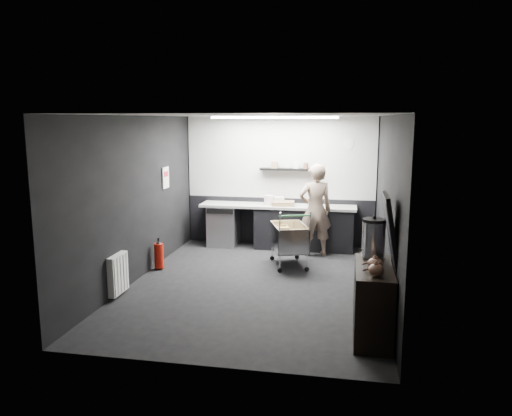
# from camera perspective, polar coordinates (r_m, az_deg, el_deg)

# --- Properties ---
(floor) EXTENTS (5.50, 5.50, 0.00)m
(floor) POSITION_cam_1_polar(r_m,az_deg,el_deg) (8.16, -0.01, -8.76)
(floor) COLOR black
(floor) RESTS_ON ground
(ceiling) EXTENTS (5.50, 5.50, 0.00)m
(ceiling) POSITION_cam_1_polar(r_m,az_deg,el_deg) (7.72, -0.01, 10.56)
(ceiling) COLOR silver
(ceiling) RESTS_ON wall_back
(wall_back) EXTENTS (5.50, 0.00, 5.50)m
(wall_back) POSITION_cam_1_polar(r_m,az_deg,el_deg) (10.51, 2.75, 3.07)
(wall_back) COLOR black
(wall_back) RESTS_ON floor
(wall_front) EXTENTS (5.50, 0.00, 5.50)m
(wall_front) POSITION_cam_1_polar(r_m,az_deg,el_deg) (5.21, -5.61, -4.30)
(wall_front) COLOR black
(wall_front) RESTS_ON floor
(wall_left) EXTENTS (0.00, 5.50, 5.50)m
(wall_left) POSITION_cam_1_polar(r_m,az_deg,el_deg) (8.42, -13.51, 1.03)
(wall_left) COLOR black
(wall_left) RESTS_ON floor
(wall_right) EXTENTS (0.00, 5.50, 5.50)m
(wall_right) POSITION_cam_1_polar(r_m,az_deg,el_deg) (7.72, 14.75, 0.16)
(wall_right) COLOR black
(wall_right) RESTS_ON floor
(kitchen_wall_panel) EXTENTS (3.95, 0.02, 1.70)m
(kitchen_wall_panel) POSITION_cam_1_polar(r_m,az_deg,el_deg) (10.44, 2.76, 5.78)
(kitchen_wall_panel) COLOR beige
(kitchen_wall_panel) RESTS_ON wall_back
(dado_panel) EXTENTS (3.95, 0.02, 1.00)m
(dado_panel) POSITION_cam_1_polar(r_m,az_deg,el_deg) (10.63, 2.70, -1.49)
(dado_panel) COLOR black
(dado_panel) RESTS_ON wall_back
(floating_shelf) EXTENTS (1.20, 0.22, 0.04)m
(floating_shelf) POSITION_cam_1_polar(r_m,az_deg,el_deg) (10.33, 3.77, 4.44)
(floating_shelf) COLOR black
(floating_shelf) RESTS_ON wall_back
(wall_clock) EXTENTS (0.20, 0.03, 0.20)m
(wall_clock) POSITION_cam_1_polar(r_m,az_deg,el_deg) (10.32, 10.55, 7.24)
(wall_clock) COLOR white
(wall_clock) RESTS_ON wall_back
(poster) EXTENTS (0.02, 0.30, 0.40)m
(poster) POSITION_cam_1_polar(r_m,az_deg,el_deg) (9.58, -10.29, 3.43)
(poster) COLOR white
(poster) RESTS_ON wall_left
(poster_red_band) EXTENTS (0.02, 0.22, 0.10)m
(poster_red_band) POSITION_cam_1_polar(r_m,az_deg,el_deg) (9.57, -10.28, 3.84)
(poster_red_band) COLOR red
(poster_red_band) RESTS_ON poster
(radiator) EXTENTS (0.10, 0.50, 0.60)m
(radiator) POSITION_cam_1_polar(r_m,az_deg,el_deg) (7.83, -15.49, -7.27)
(radiator) COLOR white
(radiator) RESTS_ON wall_left
(ceiling_strip) EXTENTS (2.40, 0.20, 0.04)m
(ceiling_strip) POSITION_cam_1_polar(r_m,az_deg,el_deg) (9.54, 2.07, 10.30)
(ceiling_strip) COLOR white
(ceiling_strip) RESTS_ON ceiling
(prep_counter) EXTENTS (3.20, 0.61, 0.90)m
(prep_counter) POSITION_cam_1_polar(r_m,az_deg,el_deg) (10.32, 3.21, -2.10)
(prep_counter) COLOR black
(prep_counter) RESTS_ON floor
(person) EXTENTS (0.77, 0.63, 1.81)m
(person) POSITION_cam_1_polar(r_m,az_deg,el_deg) (9.73, 6.79, -0.22)
(person) COLOR beige
(person) RESTS_ON floor
(shopping_cart) EXTENTS (0.84, 1.11, 1.04)m
(shopping_cart) POSITION_cam_1_polar(r_m,az_deg,el_deg) (9.07, 3.77, -3.58)
(shopping_cart) COLOR silver
(shopping_cart) RESTS_ON floor
(sideboard) EXTENTS (0.50, 1.18, 1.77)m
(sideboard) POSITION_cam_1_polar(r_m,az_deg,el_deg) (6.36, 13.32, -9.24)
(sideboard) COLOR black
(sideboard) RESTS_ON floor
(fire_extinguisher) EXTENTS (0.17, 0.17, 0.55)m
(fire_extinguisher) POSITION_cam_1_polar(r_m,az_deg,el_deg) (9.06, -11.03, -5.27)
(fire_extinguisher) COLOR #AB160B
(fire_extinguisher) RESTS_ON floor
(cardboard_box) EXTENTS (0.47, 0.37, 0.09)m
(cardboard_box) POSITION_cam_1_polar(r_m,az_deg,el_deg) (10.18, 3.13, 0.53)
(cardboard_box) COLOR olive
(cardboard_box) RESTS_ON prep_counter
(pink_tub) EXTENTS (0.20, 0.20, 0.20)m
(pink_tub) POSITION_cam_1_polar(r_m,az_deg,el_deg) (10.27, 1.48, 0.92)
(pink_tub) COLOR silver
(pink_tub) RESTS_ON prep_counter
(white_container) EXTENTS (0.24, 0.21, 0.18)m
(white_container) POSITION_cam_1_polar(r_m,az_deg,el_deg) (10.19, 2.62, 0.79)
(white_container) COLOR white
(white_container) RESTS_ON prep_counter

